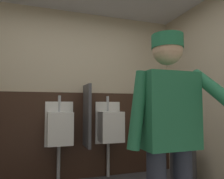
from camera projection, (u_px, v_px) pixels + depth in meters
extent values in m
cube|color=beige|center=(68.00, 93.00, 3.33)|extent=(4.07, 0.12, 2.56)
cube|color=#382319|center=(68.00, 136.00, 3.22)|extent=(3.47, 0.03, 1.29)
cube|color=white|center=(59.00, 124.00, 3.17)|extent=(0.40, 0.05, 0.65)
cube|color=white|center=(60.00, 128.00, 3.01)|extent=(0.34, 0.30, 0.45)
cylinder|color=#B7BABF|center=(59.00, 104.00, 3.18)|extent=(0.04, 0.04, 0.24)
cylinder|color=#B7BABF|center=(58.00, 162.00, 3.09)|extent=(0.05, 0.05, 0.55)
cube|color=white|center=(107.00, 122.00, 3.41)|extent=(0.40, 0.05, 0.65)
cube|color=white|center=(111.00, 127.00, 3.25)|extent=(0.34, 0.30, 0.45)
cylinder|color=#B7BABF|center=(108.00, 104.00, 3.42)|extent=(0.04, 0.04, 0.24)
cylinder|color=#B7BABF|center=(108.00, 158.00, 3.34)|extent=(0.05, 0.05, 0.55)
cube|color=#4C4C51|center=(87.00, 115.00, 3.11)|extent=(0.04, 0.40, 0.90)
cube|color=#26724C|center=(169.00, 110.00, 1.59)|extent=(0.41, 0.24, 0.56)
cylinder|color=#26724C|center=(138.00, 110.00, 1.51)|extent=(0.17, 0.09, 0.56)
cylinder|color=#26724C|center=(219.00, 93.00, 1.47)|extent=(0.09, 0.50, 0.39)
sphere|color=#D8AD8C|center=(167.00, 50.00, 1.62)|extent=(0.23, 0.23, 0.23)
cylinder|color=#26724C|center=(167.00, 42.00, 1.63)|extent=(0.24, 0.24, 0.10)
cylinder|color=#38383D|center=(183.00, 166.00, 2.87)|extent=(0.34, 0.34, 0.57)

